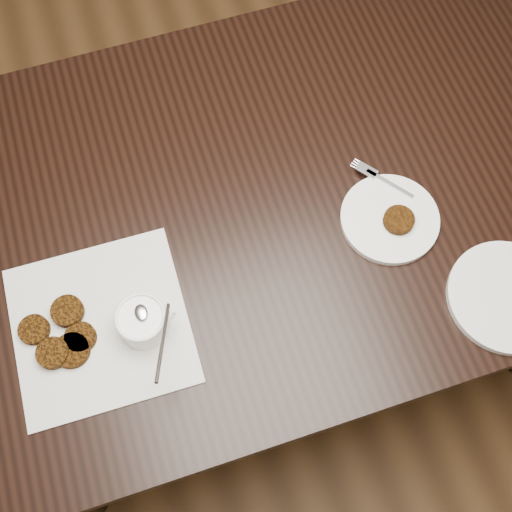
{
  "coord_description": "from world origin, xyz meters",
  "views": [
    {
      "loc": [
        -0.17,
        -0.41,
        1.86
      ],
      "look_at": [
        -0.03,
        0.02,
        0.8
      ],
      "focal_mm": 45.24,
      "sensor_mm": 36.0,
      "label": 1
    }
  ],
  "objects": [
    {
      "name": "floor",
      "position": [
        0.0,
        0.0,
        0.0
      ],
      "size": [
        4.0,
        4.0,
        0.0
      ],
      "primitive_type": "plane",
      "color": "brown",
      "rests_on": "ground"
    },
    {
      "name": "table",
      "position": [
        0.07,
        0.16,
        0.38
      ],
      "size": [
        1.41,
        0.91,
        0.75
      ],
      "primitive_type": "cube",
      "color": "black",
      "rests_on": "floor"
    },
    {
      "name": "napkin",
      "position": [
        -0.33,
        0.0,
        0.75
      ],
      "size": [
        0.31,
        0.31,
        0.0
      ],
      "primitive_type": "cube",
      "rotation": [
        0.0,
        0.0,
        -0.02
      ],
      "color": "white",
      "rests_on": "table"
    },
    {
      "name": "sauce_ramekin",
      "position": [
        -0.25,
        -0.03,
        0.82
      ],
      "size": [
        0.12,
        0.12,
        0.12
      ],
      "primitive_type": null,
      "rotation": [
        0.0,
        0.0,
        0.07
      ],
      "color": "white",
      "rests_on": "napkin"
    },
    {
      "name": "patty_cluster",
      "position": [
        -0.4,
        -0.01,
        0.76
      ],
      "size": [
        0.24,
        0.24,
        0.02
      ],
      "primitive_type": null,
      "rotation": [
        0.0,
        0.0,
        -0.21
      ],
      "color": "#5C350C",
      "rests_on": "napkin"
    },
    {
      "name": "plate_with_patty",
      "position": [
        0.25,
        0.04,
        0.76
      ],
      "size": [
        0.27,
        0.27,
        0.03
      ],
      "primitive_type": null,
      "rotation": [
        0.0,
        0.0,
        -0.92
      ],
      "color": "white",
      "rests_on": "table"
    },
    {
      "name": "plate_empty",
      "position": [
        0.39,
        -0.18,
        0.76
      ],
      "size": [
        0.28,
        0.28,
        0.02
      ],
      "primitive_type": "cylinder",
      "rotation": [
        0.0,
        0.0,
        -0.35
      ],
      "color": "white",
      "rests_on": "table"
    }
  ]
}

